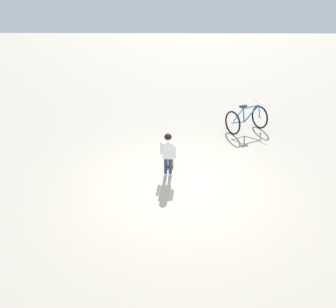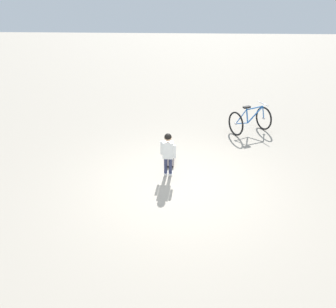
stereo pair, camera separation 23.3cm
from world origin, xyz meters
name	(u,v)px [view 1 (the left image)]	position (x,y,z in m)	size (l,w,h in m)	color
ground_plane	(181,186)	(0.00, 0.00, 0.00)	(50.00, 50.00, 0.00)	#9E9384
child_person	(168,150)	(-0.29, 0.47, 0.66)	(0.36, 0.23, 1.06)	#2D3351
skateboard	(169,160)	(-0.26, 1.09, 0.06)	(0.19, 0.64, 0.07)	black
bicycle_mid	(246,119)	(2.03, 3.09, 0.38)	(1.28, 1.13, 0.85)	black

